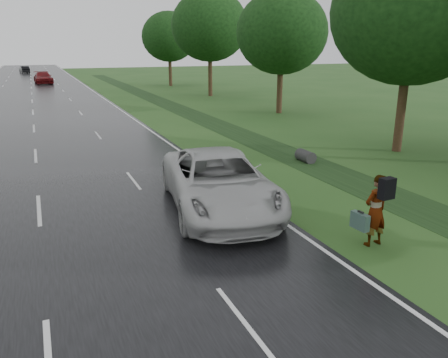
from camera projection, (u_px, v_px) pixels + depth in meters
The scene contains 12 objects.
road at pixel (32, 96), 46.68m from camera, with size 14.00×180.00×0.04m, color black.
edge_stripe_east at pixel (97, 93), 49.22m from camera, with size 0.12×180.00×0.01m, color silver.
center_line at pixel (32, 96), 46.68m from camera, with size 0.12×180.00×0.01m, color silver.
drainage_ditch at pixel (229, 129), 27.89m from camera, with size 2.20×120.00×0.56m.
tree_east_b at pixel (413, 12), 20.38m from camera, with size 7.60×7.60×10.11m.
tree_east_c at pixel (282, 33), 33.30m from camera, with size 7.00×7.00×9.29m.
tree_east_d at pixel (210, 26), 45.17m from camera, with size 8.00×8.00×10.76m.
tree_east_f at pixel (169, 37), 57.59m from camera, with size 7.20×7.20×9.62m.
pedestrian at pixel (375, 210), 11.44m from camera, with size 0.91×0.77×1.96m.
white_pickup at pixel (219, 182), 13.98m from camera, with size 3.04×6.60×1.83m, color #B9B9B9.
far_car_red at pixel (43, 78), 62.55m from camera, with size 2.29×5.62×1.63m, color maroon.
far_car_dark at pixel (24, 70), 86.37m from camera, with size 1.47×4.22×1.39m, color black.
Camera 1 is at (0.30, -6.54, 5.11)m, focal length 35.00 mm.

